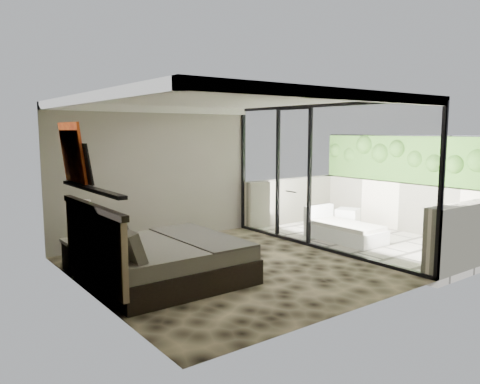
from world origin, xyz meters
TOP-DOWN VIEW (x-y plane):
  - floor at (0.00, 0.00)m, footprint 5.00×5.00m
  - ceiling at (0.00, 0.00)m, footprint 4.50×5.00m
  - back_wall at (0.00, 2.49)m, footprint 4.50×0.02m
  - left_wall at (-2.24, 0.00)m, footprint 0.02×5.00m
  - glass_wall at (2.25, 0.00)m, footprint 0.08×5.00m
  - terrace_slab at (3.75, 0.00)m, footprint 3.00×5.00m
  - parapet_far at (5.10, 0.00)m, footprint 0.30×5.00m
  - foliage_hedge at (5.10, 0.00)m, footprint 0.36×4.60m
  - picture_ledge at (-2.18, 0.10)m, footprint 0.12×2.20m
  - bed at (-1.20, 0.03)m, footprint 2.24×2.17m
  - nightstand at (-1.95, 1.37)m, footprint 0.71×0.71m
  - table_lamp at (-1.94, 1.37)m, footprint 0.35×0.35m
  - abstract_canvas at (-2.19, 0.82)m, footprint 0.13×0.90m
  - framed_print at (-2.14, 0.49)m, footprint 0.11×0.50m
  - ottoman at (4.14, 0.90)m, footprint 0.64×0.64m
  - lounger at (3.20, 0.22)m, footprint 0.83×1.66m

SIDE VIEW (x-z plane):
  - terrace_slab at x=3.75m, z-range -0.12..0.00m
  - floor at x=0.00m, z-range 0.00..0.00m
  - lounger at x=3.20m, z-range -0.12..0.53m
  - ottoman at x=4.14m, z-range 0.00..0.48m
  - nightstand at x=-1.95m, z-range 0.00..0.54m
  - bed at x=-1.20m, z-range -0.26..0.98m
  - parapet_far at x=5.10m, z-range 0.00..1.10m
  - table_lamp at x=-1.94m, z-range 0.61..1.25m
  - back_wall at x=0.00m, z-range 0.00..2.80m
  - left_wall at x=-2.24m, z-range 0.00..2.80m
  - glass_wall at x=2.25m, z-range 0.00..2.80m
  - picture_ledge at x=-2.18m, z-range 1.48..1.52m
  - foliage_hedge at x=5.10m, z-range 1.10..2.20m
  - framed_print at x=-2.14m, z-range 1.53..2.12m
  - abstract_canvas at x=-2.19m, z-range 1.53..2.42m
  - ceiling at x=0.00m, z-range 2.78..2.80m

